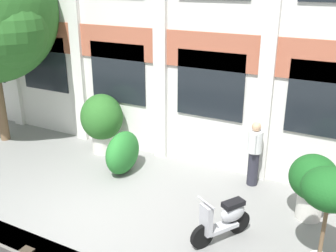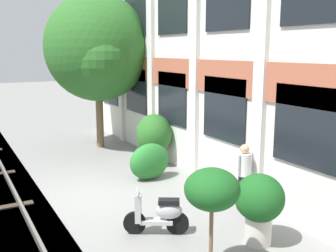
{
  "view_description": "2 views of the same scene",
  "coord_description": "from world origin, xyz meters",
  "px_view_note": "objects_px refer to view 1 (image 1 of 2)",
  "views": [
    {
      "loc": [
        4.98,
        -5.83,
        4.77
      ],
      "look_at": [
        0.88,
        1.84,
        1.48
      ],
      "focal_mm": 42.0,
      "sensor_mm": 36.0,
      "label": 1
    },
    {
      "loc": [
        9.72,
        -3.28,
        3.81
      ],
      "look_at": [
        1.1,
        1.55,
        1.89
      ],
      "focal_mm": 42.0,
      "sensor_mm": 36.0,
      "label": 2
    }
  ],
  "objects_px": {
    "potted_plant_fluted_column": "(102,120)",
    "potted_plant_tall_urn": "(330,192)",
    "topiary_hedge": "(123,152)",
    "potted_plant_ribbed_drum": "(313,181)",
    "resident_by_doorway": "(254,152)",
    "scooter_near_curb": "(224,219)"
  },
  "relations": [
    {
      "from": "potted_plant_ribbed_drum",
      "to": "resident_by_doorway",
      "type": "bearing_deg",
      "value": 150.16
    },
    {
      "from": "potted_plant_tall_urn",
      "to": "topiary_hedge",
      "type": "distance_m",
      "value": 5.34
    },
    {
      "from": "scooter_near_curb",
      "to": "potted_plant_fluted_column",
      "type": "bearing_deg",
      "value": -85.31
    },
    {
      "from": "potted_plant_tall_urn",
      "to": "resident_by_doorway",
      "type": "relative_size",
      "value": 1.16
    },
    {
      "from": "resident_by_doorway",
      "to": "topiary_hedge",
      "type": "xyz_separation_m",
      "value": [
        -3.17,
        -0.93,
        -0.33
      ]
    },
    {
      "from": "potted_plant_tall_urn",
      "to": "topiary_hedge",
      "type": "height_order",
      "value": "potted_plant_tall_urn"
    },
    {
      "from": "resident_by_doorway",
      "to": "potted_plant_fluted_column",
      "type": "bearing_deg",
      "value": -7.48
    },
    {
      "from": "potted_plant_ribbed_drum",
      "to": "potted_plant_tall_urn",
      "type": "distance_m",
      "value": 1.64
    },
    {
      "from": "potted_plant_fluted_column",
      "to": "potted_plant_tall_urn",
      "type": "bearing_deg",
      "value": -18.87
    },
    {
      "from": "potted_plant_fluted_column",
      "to": "topiary_hedge",
      "type": "height_order",
      "value": "potted_plant_fluted_column"
    },
    {
      "from": "potted_plant_tall_urn",
      "to": "topiary_hedge",
      "type": "bearing_deg",
      "value": 164.86
    },
    {
      "from": "scooter_near_curb",
      "to": "topiary_hedge",
      "type": "xyz_separation_m",
      "value": [
        -3.32,
        1.45,
        0.11
      ]
    },
    {
      "from": "scooter_near_curb",
      "to": "topiary_hedge",
      "type": "distance_m",
      "value": 3.63
    },
    {
      "from": "potted_plant_fluted_column",
      "to": "resident_by_doorway",
      "type": "xyz_separation_m",
      "value": [
        4.4,
        0.15,
        -0.12
      ]
    },
    {
      "from": "scooter_near_curb",
      "to": "resident_by_doorway",
      "type": "height_order",
      "value": "resident_by_doorway"
    },
    {
      "from": "potted_plant_fluted_column",
      "to": "resident_by_doorway",
      "type": "height_order",
      "value": "potted_plant_fluted_column"
    },
    {
      "from": "potted_plant_ribbed_drum",
      "to": "scooter_near_curb",
      "type": "height_order",
      "value": "potted_plant_ribbed_drum"
    },
    {
      "from": "potted_plant_tall_urn",
      "to": "scooter_near_curb",
      "type": "distance_m",
      "value": 2.04
    },
    {
      "from": "potted_plant_ribbed_drum",
      "to": "topiary_hedge",
      "type": "xyz_separation_m",
      "value": [
        -4.65,
        -0.08,
        -0.32
      ]
    },
    {
      "from": "potted_plant_tall_urn",
      "to": "topiary_hedge",
      "type": "relative_size",
      "value": 1.44
    },
    {
      "from": "potted_plant_fluted_column",
      "to": "potted_plant_tall_urn",
      "type": "distance_m",
      "value": 6.67
    },
    {
      "from": "potted_plant_tall_urn",
      "to": "resident_by_doorway",
      "type": "bearing_deg",
      "value": 129.52
    }
  ]
}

